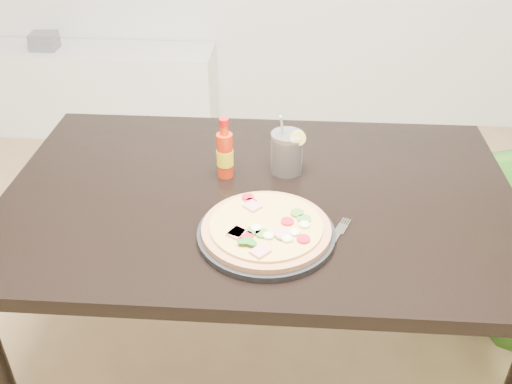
# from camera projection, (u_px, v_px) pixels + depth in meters

# --- Properties ---
(dining_table) EXTENTS (1.40, 0.90, 0.75)m
(dining_table) POSITION_uv_depth(u_px,v_px,m) (259.00, 217.00, 1.61)
(dining_table) COLOR black
(dining_table) RESTS_ON ground
(plate) EXTENTS (0.34, 0.34, 0.02)m
(plate) POSITION_uv_depth(u_px,v_px,m) (266.00, 234.00, 1.39)
(plate) COLOR black
(plate) RESTS_ON dining_table
(pizza) EXTENTS (0.32, 0.32, 0.03)m
(pizza) POSITION_uv_depth(u_px,v_px,m) (266.00, 228.00, 1.38)
(pizza) COLOR tan
(pizza) RESTS_ON plate
(hot_sauce_bottle) EXTENTS (0.06, 0.06, 0.18)m
(hot_sauce_bottle) POSITION_uv_depth(u_px,v_px,m) (225.00, 154.00, 1.60)
(hot_sauce_bottle) COLOR red
(hot_sauce_bottle) RESTS_ON dining_table
(cola_cup) EXTENTS (0.10, 0.09, 0.18)m
(cola_cup) POSITION_uv_depth(u_px,v_px,m) (287.00, 153.00, 1.63)
(cola_cup) COLOR black
(cola_cup) RESTS_ON dining_table
(fork) EXTENTS (0.09, 0.18, 0.00)m
(fork) POSITION_uv_depth(u_px,v_px,m) (336.00, 238.00, 1.39)
(fork) COLOR silver
(fork) RESTS_ON dining_table
(media_console) EXTENTS (1.40, 0.34, 0.50)m
(media_console) POSITION_uv_depth(u_px,v_px,m) (97.00, 90.00, 3.39)
(media_console) COLOR white
(media_console) RESTS_ON ground
(cd_stack) EXTENTS (0.14, 0.12, 0.09)m
(cd_stack) POSITION_uv_depth(u_px,v_px,m) (44.00, 41.00, 3.22)
(cd_stack) COLOR slate
(cd_stack) RESTS_ON media_console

